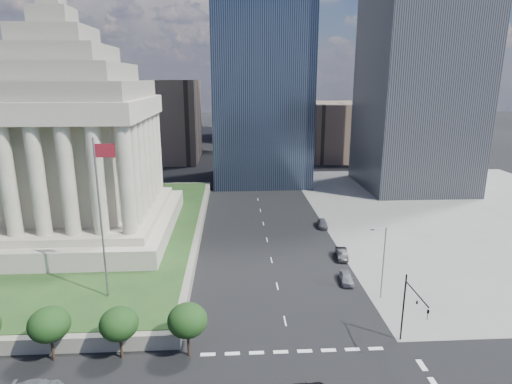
{
  "coord_description": "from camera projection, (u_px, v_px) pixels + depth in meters",
  "views": [
    {
      "loc": [
        -6.12,
        -25.73,
        28.43
      ],
      "look_at": [
        -3.39,
        22.52,
        15.58
      ],
      "focal_mm": 30.0,
      "sensor_mm": 36.0,
      "label": 1
    }
  ],
  "objects": [
    {
      "name": "parked_sedan_mid",
      "position": [
        342.0,
        254.0,
        69.65
      ],
      "size": [
        2.19,
        4.86,
        1.55
      ],
      "primitive_type": "imported",
      "rotation": [
        0.0,
        0.0,
        -0.12
      ],
      "color": "black",
      "rests_on": "ground"
    },
    {
      "name": "ground",
      "position": [
        253.0,
        176.0,
        128.95
      ],
      "size": [
        500.0,
        500.0,
        0.0
      ],
      "primitive_type": "plane",
      "color": "black",
      "rests_on": "ground"
    },
    {
      "name": "midrise_glass",
      "position": [
        261.0,
        73.0,
        116.52
      ],
      "size": [
        26.0,
        26.0,
        60.0
      ],
      "primitive_type": "cube",
      "color": "black",
      "rests_on": "ground"
    },
    {
      "name": "plaza_terrace",
      "position": [
        20.0,
        234.0,
        78.02
      ],
      "size": [
        66.0,
        70.0,
        1.8
      ],
      "primitive_type": "cube",
      "color": "slate",
      "rests_on": "ground"
    },
    {
      "name": "parked_sedan_near",
      "position": [
        346.0,
        278.0,
        61.43
      ],
      "size": [
        2.18,
        4.51,
        1.49
      ],
      "primitive_type": "imported",
      "rotation": [
        0.0,
        0.0,
        -0.1
      ],
      "color": "gray",
      "rests_on": "ground"
    },
    {
      "name": "building_filler_ne",
      "position": [
        335.0,
        130.0,
        157.07
      ],
      "size": [
        20.0,
        30.0,
        20.0
      ],
      "primitive_type": "cube",
      "color": "brown",
      "rests_on": "ground"
    },
    {
      "name": "building_filler_nw",
      "position": [
        165.0,
        120.0,
        152.66
      ],
      "size": [
        24.0,
        30.0,
        28.0
      ],
      "primitive_type": "cube",
      "color": "brown",
      "rests_on": "ground"
    },
    {
      "name": "sidewalk_ne",
      "position": [
        473.0,
        214.0,
        92.86
      ],
      "size": [
        68.0,
        90.0,
        0.03
      ],
      "primitive_type": "cube",
      "color": "slate",
      "rests_on": "ground"
    },
    {
      "name": "street_lamp_north",
      "position": [
        382.0,
        258.0,
        55.86
      ],
      "size": [
        2.13,
        0.22,
        10.0
      ],
      "color": "slate",
      "rests_on": "ground"
    },
    {
      "name": "flagpole",
      "position": [
        101.0,
        211.0,
        51.06
      ],
      "size": [
        2.52,
        0.24,
        20.0
      ],
      "color": "slate",
      "rests_on": "plaza_lawn"
    },
    {
      "name": "traffic_signal_ne",
      "position": [
        411.0,
        306.0,
        45.01
      ],
      "size": [
        0.3,
        5.74,
        8.0
      ],
      "color": "black",
      "rests_on": "ground"
    },
    {
      "name": "parked_sedan_far",
      "position": [
        322.0,
        223.0,
        84.37
      ],
      "size": [
        2.21,
        4.69,
        1.55
      ],
      "primitive_type": "imported",
      "rotation": [
        0.0,
        0.0,
        -0.08
      ],
      "color": "#4F5156",
      "rests_on": "ground"
    },
    {
      "name": "plaza_lawn",
      "position": [
        20.0,
        229.0,
        77.77
      ],
      "size": [
        64.0,
        68.0,
        0.1
      ],
      "primitive_type": "cube",
      "color": "#1D3D19",
      "rests_on": "plaza_terrace"
    },
    {
      "name": "war_memorial",
      "position": [
        65.0,
        122.0,
        71.42
      ],
      "size": [
        34.0,
        34.0,
        39.0
      ],
      "primitive_type": null,
      "color": "gray",
      "rests_on": "plaza_lawn"
    }
  ]
}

